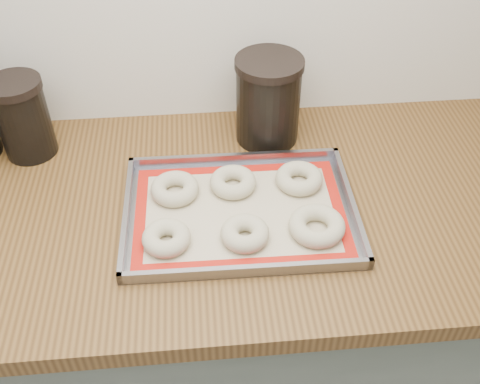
{
  "coord_description": "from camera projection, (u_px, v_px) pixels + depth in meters",
  "views": [
    {
      "loc": [
        0.12,
        0.83,
        1.69
      ],
      "look_at": [
        0.19,
        1.63,
        0.96
      ],
      "focal_mm": 42.0,
      "sensor_mm": 36.0,
      "label": 1
    }
  ],
  "objects": [
    {
      "name": "canister_mid",
      "position": [
        23.0,
        118.0,
        1.22
      ],
      "size": [
        0.12,
        0.12,
        0.18
      ],
      "color": "black",
      "rests_on": "countertop"
    },
    {
      "name": "bagel_front_right",
      "position": [
        317.0,
        226.0,
        1.07
      ],
      "size": [
        0.11,
        0.11,
        0.03
      ],
      "primitive_type": "torus",
      "rotation": [
        0.0,
        0.0,
        -0.05
      ],
      "color": "#BFB694",
      "rests_on": "baking_mat"
    },
    {
      "name": "bagel_back_right",
      "position": [
        299.0,
        178.0,
        1.18
      ],
      "size": [
        0.12,
        0.12,
        0.03
      ],
      "primitive_type": "torus",
      "rotation": [
        0.0,
        0.0,
        -0.26
      ],
      "color": "#BFB694",
      "rests_on": "baking_mat"
    },
    {
      "name": "cabinet",
      "position": [
        166.0,
        336.0,
        1.46
      ],
      "size": [
        3.0,
        0.65,
        0.86
      ],
      "primitive_type": "cube",
      "color": "slate",
      "rests_on": "floor"
    },
    {
      "name": "bagel_back_left",
      "position": [
        175.0,
        189.0,
        1.15
      ],
      "size": [
        0.11,
        0.11,
        0.03
      ],
      "primitive_type": "torus",
      "rotation": [
        0.0,
        0.0,
        -0.12
      ],
      "color": "#BFB694",
      "rests_on": "baking_mat"
    },
    {
      "name": "baking_tray",
      "position": [
        240.0,
        212.0,
        1.12
      ],
      "size": [
        0.46,
        0.34,
        0.03
      ],
      "rotation": [
        0.0,
        0.0,
        -0.01
      ],
      "color": "gray",
      "rests_on": "countertop"
    },
    {
      "name": "canister_right",
      "position": [
        268.0,
        100.0,
        1.25
      ],
      "size": [
        0.15,
        0.15,
        0.2
      ],
      "color": "black",
      "rests_on": "countertop"
    },
    {
      "name": "bagel_back_mid",
      "position": [
        233.0,
        182.0,
        1.17
      ],
      "size": [
        0.12,
        0.12,
        0.03
      ],
      "primitive_type": "torus",
      "rotation": [
        0.0,
        0.0,
        -0.29
      ],
      "color": "#BFB694",
      "rests_on": "baking_mat"
    },
    {
      "name": "bagel_front_left",
      "position": [
        166.0,
        238.0,
        1.05
      ],
      "size": [
        0.1,
        0.1,
        0.03
      ],
      "primitive_type": "torus",
      "rotation": [
        0.0,
        0.0,
        -0.07
      ],
      "color": "#BFB694",
      "rests_on": "baking_mat"
    },
    {
      "name": "bagel_front_mid",
      "position": [
        245.0,
        233.0,
        1.06
      ],
      "size": [
        0.1,
        0.1,
        0.03
      ],
      "primitive_type": "torus",
      "rotation": [
        0.0,
        0.0,
        -0.07
      ],
      "color": "#BFB694",
      "rests_on": "baking_mat"
    },
    {
      "name": "countertop",
      "position": [
        147.0,
        213.0,
        1.16
      ],
      "size": [
        3.06,
        0.68,
        0.04
      ],
      "primitive_type": "cube",
      "color": "brown",
      "rests_on": "cabinet"
    },
    {
      "name": "baking_mat",
      "position": [
        240.0,
        212.0,
        1.13
      ],
      "size": [
        0.42,
        0.3,
        0.0
      ],
      "rotation": [
        0.0,
        0.0,
        -0.01
      ],
      "color": "#C6B793",
      "rests_on": "baking_tray"
    }
  ]
}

